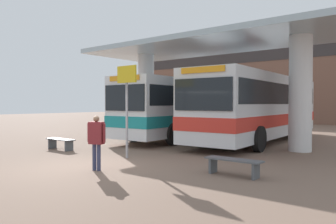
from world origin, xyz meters
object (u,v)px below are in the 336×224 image
object	(u,v)px
transit_bus_left_bay	(188,106)
info_sign_platform	(127,93)
waiting_bench_near_pillar	(233,163)
parked_car_street	(237,112)
waiting_bench_mid_platform	(60,142)
pedestrian_waiting	(96,137)
transit_bus_center_bay	(260,105)

from	to	relation	value
transit_bus_left_bay	info_sign_platform	size ratio (longest dim) A/B	3.23
waiting_bench_near_pillar	parked_car_street	size ratio (longest dim) A/B	0.36
waiting_bench_mid_platform	waiting_bench_near_pillar	bearing A→B (deg)	0.00
transit_bus_left_bay	parked_car_street	bearing A→B (deg)	-76.89
pedestrian_waiting	transit_bus_center_bay	bearing A→B (deg)	65.72
transit_bus_left_bay	waiting_bench_mid_platform	size ratio (longest dim) A/B	7.02
waiting_bench_near_pillar	pedestrian_waiting	size ratio (longest dim) A/B	0.99
transit_bus_center_bay	info_sign_platform	world-z (taller)	transit_bus_center_bay
parked_car_street	waiting_bench_near_pillar	bearing A→B (deg)	-64.89
transit_bus_center_bay	pedestrian_waiting	size ratio (longest dim) A/B	7.61
info_sign_platform	pedestrian_waiting	world-z (taller)	info_sign_platform
waiting_bench_mid_platform	pedestrian_waiting	xyz separation A→B (m)	(4.56, -1.82, 0.64)
transit_bus_center_bay	pedestrian_waiting	bearing A→B (deg)	83.00
parked_car_street	pedestrian_waiting	bearing A→B (deg)	-74.14
waiting_bench_mid_platform	info_sign_platform	xyz separation A→B (m)	(3.72, 0.23, 1.99)
waiting_bench_mid_platform	transit_bus_center_bay	bearing A→B (deg)	56.84
parked_car_street	transit_bus_left_bay	bearing A→B (deg)	-75.21
transit_bus_center_bay	waiting_bench_mid_platform	bearing A→B (deg)	54.41
info_sign_platform	parked_car_street	bearing A→B (deg)	106.41
transit_bus_center_bay	info_sign_platform	distance (m)	8.15
parked_car_street	waiting_bench_mid_platform	bearing A→B (deg)	-84.37
pedestrian_waiting	transit_bus_left_bay	bearing A→B (deg)	88.89
parked_car_street	transit_bus_center_bay	bearing A→B (deg)	-60.25
transit_bus_center_bay	parked_car_street	xyz separation A→B (m)	(-7.87, 13.19, -0.80)
transit_bus_left_bay	transit_bus_center_bay	bearing A→B (deg)	-168.33
parked_car_street	info_sign_platform	bearing A→B (deg)	-74.66
waiting_bench_near_pillar	waiting_bench_mid_platform	size ratio (longest dim) A/B	1.05
waiting_bench_near_pillar	pedestrian_waiting	distance (m)	3.95
transit_bus_center_bay	waiting_bench_mid_platform	size ratio (longest dim) A/B	8.04
waiting_bench_near_pillar	waiting_bench_mid_platform	xyz separation A→B (m)	(-8.01, 0.00, -0.00)
transit_bus_center_bay	parked_car_street	world-z (taller)	transit_bus_center_bay
transit_bus_left_bay	info_sign_platform	bearing A→B (deg)	104.78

